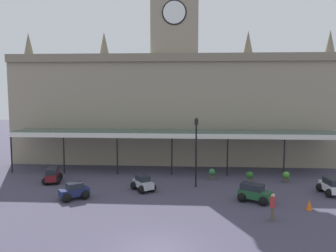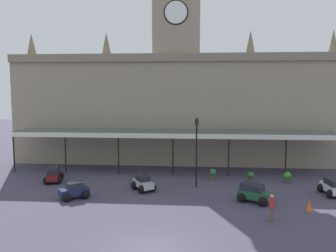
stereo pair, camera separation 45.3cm
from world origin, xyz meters
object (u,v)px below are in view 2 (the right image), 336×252
(car_maroon_estate, at_px, (54,175))
(planter_forecourt_centre, at_px, (251,177))
(victorian_lamppost, at_px, (197,145))
(car_silver_sedan, at_px, (143,184))
(car_navy_sedan, at_px, (74,192))
(car_green_estate, at_px, (254,194))
(car_white_estate, at_px, (332,188))
(planter_by_canopy, at_px, (213,174))
(planter_near_kerb, at_px, (287,178))
(traffic_cone, at_px, (309,205))
(pedestrian_near_entrance, at_px, (272,207))

(car_maroon_estate, distance_m, planter_forecourt_centre, 16.67)
(car_maroon_estate, xyz_separation_m, victorian_lamppost, (12.09, -0.57, 2.89))
(car_silver_sedan, relative_size, planter_forecourt_centre, 2.34)
(car_navy_sedan, bearing_deg, car_green_estate, 0.88)
(car_white_estate, relative_size, planter_by_canopy, 2.41)
(car_navy_sedan, relative_size, planter_near_kerb, 2.34)
(car_green_estate, height_order, planter_near_kerb, car_green_estate)
(car_navy_sedan, distance_m, car_maroon_estate, 5.45)
(car_silver_sedan, xyz_separation_m, planter_near_kerb, (11.74, 3.03, -0.01))
(planter_near_kerb, bearing_deg, planter_forecourt_centre, -177.04)
(car_white_estate, xyz_separation_m, car_green_estate, (-6.06, -2.12, 0.00))
(car_white_estate, distance_m, car_maroon_estate, 22.26)
(car_green_estate, distance_m, victorian_lamppost, 6.09)
(car_white_estate, relative_size, car_maroon_estate, 0.96)
(traffic_cone, bearing_deg, car_navy_sedan, 175.59)
(car_white_estate, height_order, car_maroon_estate, same)
(car_white_estate, bearing_deg, car_navy_sedan, -172.99)
(victorian_lamppost, bearing_deg, planter_by_canopy, 58.90)
(planter_by_canopy, relative_size, planter_forecourt_centre, 1.00)
(victorian_lamppost, bearing_deg, car_green_estate, -41.37)
(car_white_estate, distance_m, planter_forecourt_centre, 6.29)
(pedestrian_near_entrance, height_order, planter_by_canopy, pedestrian_near_entrance)
(car_maroon_estate, bearing_deg, car_navy_sedan, -52.35)
(planter_forecourt_centre, bearing_deg, car_green_estate, -95.95)
(car_white_estate, distance_m, car_silver_sedan, 14.20)
(car_green_estate, relative_size, victorian_lamppost, 0.43)
(victorian_lamppost, relative_size, traffic_cone, 7.87)
(car_green_estate, height_order, victorian_lamppost, victorian_lamppost)
(victorian_lamppost, bearing_deg, traffic_cone, -34.23)
(planter_by_canopy, bearing_deg, planter_forecourt_centre, -14.78)
(car_navy_sedan, xyz_separation_m, car_silver_sedan, (4.64, 2.44, 0.00))
(traffic_cone, bearing_deg, planter_near_kerb, 87.39)
(car_silver_sedan, xyz_separation_m, planter_forecourt_centre, (8.67, 2.87, -0.01))
(planter_near_kerb, distance_m, planter_by_canopy, 6.21)
(car_navy_sedan, xyz_separation_m, pedestrian_near_entrance, (13.24, -3.31, 0.41))
(pedestrian_near_entrance, relative_size, planter_by_canopy, 1.74)
(planter_by_canopy, bearing_deg, car_maroon_estate, -172.31)
(car_navy_sedan, height_order, planter_by_canopy, car_navy_sedan)
(victorian_lamppost, distance_m, traffic_cone, 9.38)
(pedestrian_near_entrance, bearing_deg, car_green_estate, 97.43)
(pedestrian_near_entrance, distance_m, traffic_cone, 3.56)
(car_navy_sedan, bearing_deg, victorian_lamppost, 23.11)
(car_silver_sedan, height_order, planter_by_canopy, car_silver_sedan)
(car_maroon_estate, bearing_deg, planter_by_canopy, 7.69)
(traffic_cone, distance_m, planter_forecourt_centre, 7.12)
(car_white_estate, relative_size, car_silver_sedan, 1.03)
(car_silver_sedan, bearing_deg, car_maroon_estate, 166.81)
(pedestrian_near_entrance, distance_m, victorian_lamppost, 8.73)
(victorian_lamppost, bearing_deg, planter_near_kerb, 12.84)
(traffic_cone, xyz_separation_m, planter_forecourt_centre, (-2.76, 6.56, 0.13))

